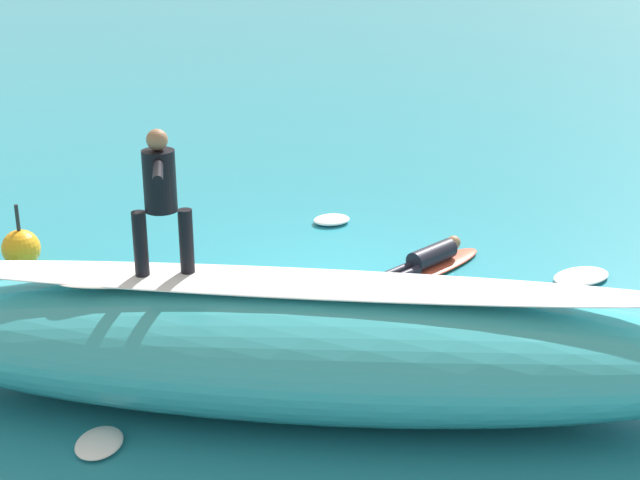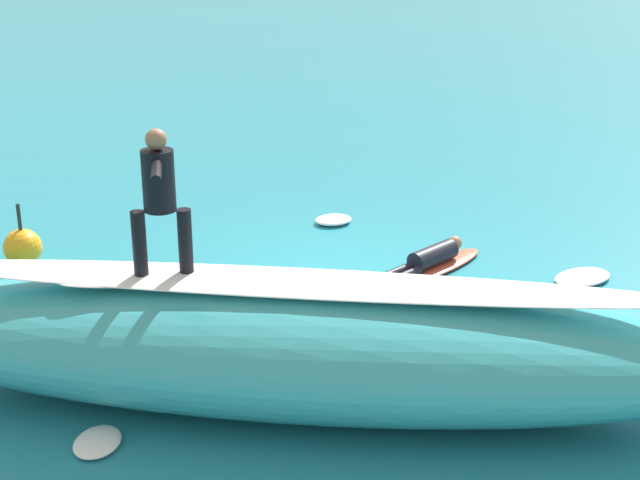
% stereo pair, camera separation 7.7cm
% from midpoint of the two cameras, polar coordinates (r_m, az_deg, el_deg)
% --- Properties ---
extents(ground_plane, '(120.00, 120.00, 0.00)m').
position_cam_midpoint_polar(ground_plane, '(12.36, 1.43, -2.87)').
color(ground_plane, teal).
extents(wave_crest, '(9.27, 4.74, 1.27)m').
position_cam_midpoint_polar(wave_crest, '(9.45, -1.74, -6.38)').
color(wave_crest, teal).
rests_on(wave_crest, ground_plane).
extents(wave_foam_lip, '(7.56, 2.99, 0.08)m').
position_cam_midpoint_polar(wave_foam_lip, '(9.16, -1.79, -2.62)').
color(wave_foam_lip, white).
rests_on(wave_foam_lip, wave_crest).
extents(surfboard_riding, '(1.99, 1.50, 0.07)m').
position_cam_midpoint_polar(surfboard_riding, '(9.43, -9.57, -2.26)').
color(surfboard_riding, silver).
rests_on(surfboard_riding, wave_crest).
extents(surfer_riding, '(0.83, 1.22, 1.47)m').
position_cam_midpoint_polar(surfer_riding, '(9.13, -9.90, 2.89)').
color(surfer_riding, black).
rests_on(surfer_riding, surfboard_riding).
extents(surfboard_paddling, '(1.16, 2.04, 0.08)m').
position_cam_midpoint_polar(surfboard_paddling, '(12.96, 6.61, -1.66)').
color(surfboard_paddling, '#E0563D').
rests_on(surfboard_paddling, ground_plane).
extents(surfer_paddling, '(0.77, 1.58, 0.29)m').
position_cam_midpoint_polar(surfer_paddling, '(12.81, 6.29, -1.12)').
color(surfer_paddling, black).
rests_on(surfer_paddling, surfboard_paddling).
extents(buoy_marker, '(0.53, 0.53, 0.90)m').
position_cam_midpoint_polar(buoy_marker, '(13.58, -17.84, -0.48)').
color(buoy_marker, orange).
rests_on(buoy_marker, ground_plane).
extents(foam_patch_near, '(0.94, 1.04, 0.10)m').
position_cam_midpoint_polar(foam_patch_near, '(13.02, 15.39, -2.14)').
color(foam_patch_near, white).
rests_on(foam_patch_near, ground_plane).
extents(foam_patch_mid, '(0.60, 0.69, 0.09)m').
position_cam_midpoint_polar(foam_patch_mid, '(9.23, -13.49, -11.88)').
color(foam_patch_mid, white).
rests_on(foam_patch_mid, ground_plane).
extents(foam_patch_far, '(0.75, 0.76, 0.11)m').
position_cam_midpoint_polar(foam_patch_far, '(14.67, 0.55, 1.24)').
color(foam_patch_far, white).
rests_on(foam_patch_far, ground_plane).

